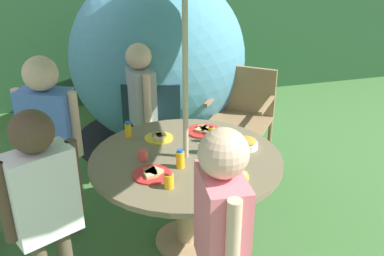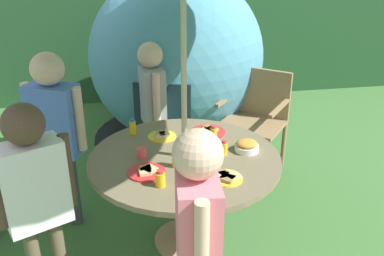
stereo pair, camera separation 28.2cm
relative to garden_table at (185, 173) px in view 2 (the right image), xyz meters
The scene contains 21 objects.
ground_plane 0.59m from the garden_table, ahead, with size 10.00×10.00×0.02m, color #3D6B33.
hedge_backdrop 3.40m from the garden_table, 90.00° to the left, with size 9.00×0.70×1.89m, color #234C28.
garden_table is the anchor object (origin of this frame).
wooden_chair 1.31m from the garden_table, 50.63° to the left, with size 0.73×0.72×0.94m.
dome_tent 1.88m from the garden_table, 83.81° to the left, with size 2.30×2.30×1.80m.
child_in_grey_shirt 1.00m from the garden_table, 98.00° to the left, with size 0.23×0.43×1.27m.
child_in_blue_shirt 0.99m from the garden_table, 155.63° to the left, with size 0.42×0.32×1.36m.
child_in_white_shirt 1.01m from the garden_table, 155.07° to the right, with size 0.40×0.31×1.30m.
child_in_pink_shirt 0.96m from the garden_table, 95.09° to the right, with size 0.22×0.45×1.32m.
snack_bowl 0.46m from the garden_table, ahead, with size 0.17×0.17×0.08m.
plate_back_edge 0.35m from the garden_table, 145.79° to the right, with size 0.24×0.24×0.03m.
plate_mid_left 0.37m from the garden_table, 110.30° to the left, with size 0.21×0.21×0.03m.
plate_mid_right 0.44m from the garden_table, 55.50° to the left, with size 0.26×0.26×0.03m.
plate_near_right 0.42m from the garden_table, 58.88° to the right, with size 0.21×0.21×0.03m.
juice_bottle_near_left 0.24m from the garden_table, 118.92° to the right, with size 0.05×0.05×0.13m.
juice_bottle_far_left 0.32m from the garden_table, ahead, with size 0.04×0.04×0.10m.
juice_bottle_far_right 0.56m from the garden_table, 128.17° to the left, with size 0.05×0.05×0.12m.
juice_bottle_center_front 0.43m from the garden_table, 119.73° to the right, with size 0.06×0.06×0.10m.
juice_bottle_center_back 0.34m from the garden_table, 34.89° to the left, with size 0.05×0.05×0.13m.
cup_near 0.21m from the garden_table, ahead, with size 0.06×0.06×0.07m, color #4C99D8.
cup_far 0.33m from the garden_table, behind, with size 0.06×0.06×0.07m, color #E04C47.
Camera 2 is at (-0.37, -2.47, 2.04)m, focal length 39.43 mm.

